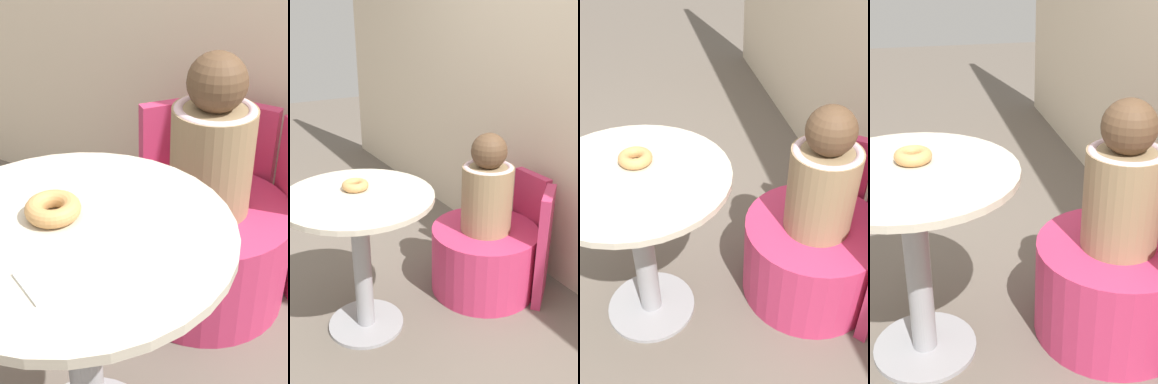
# 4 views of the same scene
# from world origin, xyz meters

# --- Properties ---
(ground_plane) EXTENTS (12.00, 12.00, 0.00)m
(ground_plane) POSITION_xyz_m (0.00, 0.00, 0.00)
(ground_plane) COLOR #665B51
(round_table) EXTENTS (0.71, 0.71, 0.73)m
(round_table) POSITION_xyz_m (-0.08, -0.05, 0.54)
(round_table) COLOR #99999E
(round_table) RESTS_ON ground_plane
(tub_chair) EXTENTS (0.60, 0.60, 0.38)m
(tub_chair) POSITION_xyz_m (-0.05, 0.68, 0.19)
(tub_chair) COLOR #C63360
(tub_chair) RESTS_ON ground_plane
(child_figure) EXTENTS (0.28, 0.28, 0.55)m
(child_figure) POSITION_xyz_m (-0.05, 0.68, 0.63)
(child_figure) COLOR #937A56
(child_figure) RESTS_ON tub_chair
(donut) EXTENTS (0.13, 0.13, 0.04)m
(donut) POSITION_xyz_m (-0.15, -0.03, 0.75)
(donut) COLOR tan
(donut) RESTS_ON round_table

